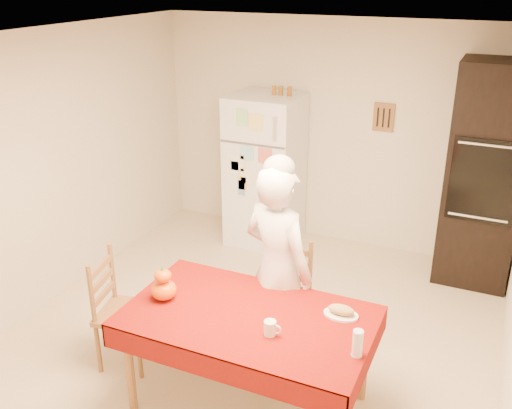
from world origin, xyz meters
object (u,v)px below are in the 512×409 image
Objects in this scene: refrigerator at (265,170)px; seated_woman at (277,270)px; wine_glass at (358,343)px; dining_table at (248,323)px; bread_plate at (341,315)px; chair_far at (285,293)px; chair_left at (117,306)px; oven_cabinet at (485,176)px; pumpkin_lower at (164,290)px; coffee_mug at (270,328)px.

refrigerator reaches higher than seated_woman.
dining_table is at bearing 171.10° from wine_glass.
wine_glass is at bearing -60.69° from bread_plate.
refrigerator is 1.00× the size of seated_woman.
bread_plate is (1.56, -2.32, -0.08)m from refrigerator.
chair_far is 1.34m from chair_left.
wine_glass is at bearing -100.51° from oven_cabinet.
seated_woman is 9.14× the size of pumpkin_lower.
chair_far reaches higher than wine_glass.
chair_far reaches higher than dining_table.
coffee_mug is (-1.08, -2.76, -0.29)m from oven_cabinet.
chair_left reaches higher than pumpkin_lower.
seated_woman is at bearing -121.83° from oven_cabinet.
seated_woman reaches higher than dining_table.
bread_plate is at bearing -56.04° from refrigerator.
refrigerator is 2.29m from oven_cabinet.
chair_left is (-1.13, -0.72, 0.00)m from chair_far.
seated_woman is 1.02m from wine_glass.
dining_table is 0.66m from pumpkin_lower.
refrigerator reaches higher than bread_plate.
seated_woman is 0.86m from pumpkin_lower.
pumpkin_lower is (-0.64, -0.58, -0.02)m from seated_woman.
chair_left is at bearing 169.51° from pumpkin_lower.
chair_far is at bearing 132.70° from wine_glass.
oven_cabinet is 3.60m from chair_left.
oven_cabinet reaches higher than seated_woman.
chair_left reaches higher than coffee_mug.
pumpkin_lower is (-0.61, -0.81, 0.32)m from chair_far.
chair_far is 1.00× the size of chair_left.
seated_woman reaches higher than chair_far.
pumpkin_lower is at bearing -134.37° from chair_far.
bread_plate is at bearing 119.31° from wine_glass.
bread_plate is (0.36, 0.39, -0.04)m from coffee_mug.
oven_cabinet is at bearing 1.18° from refrigerator.
seated_woman reaches higher than coffee_mug.
dining_table is at bearing 4.92° from pumpkin_lower.
refrigerator is 1.79× the size of chair_far.
bread_plate is (0.58, -0.28, -0.08)m from seated_woman.
refrigerator is at bearing -178.82° from oven_cabinet.
chair_far is 0.41m from seated_woman.
oven_cabinet is at bearing 63.60° from dining_table.
wine_glass is (0.79, -0.65, 0.00)m from seated_woman.
seated_woman is at bearing 42.23° from pumpkin_lower.
refrigerator is at bearing 110.58° from chair_far.
chair_left is (-0.17, -2.53, -0.34)m from refrigerator.
oven_cabinet is 2.47m from seated_woman.
bread_plate is at bearing 13.95° from pumpkin_lower.
pumpkin_lower is 1.26m from bread_plate.
bread_plate is at bearing -106.85° from oven_cabinet.
dining_table is at bearing -156.89° from bread_plate.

